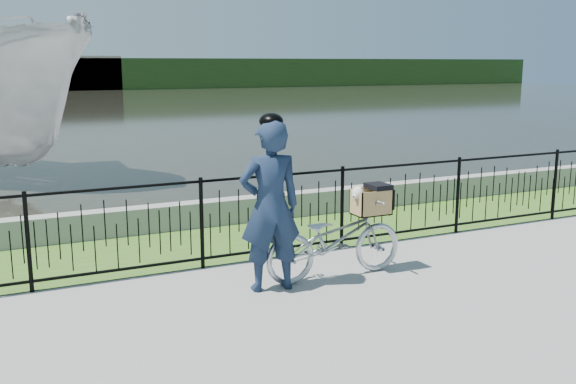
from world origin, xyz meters
TOP-DOWN VIEW (x-y plane):
  - ground at (0.00, 0.00)m, footprint 120.00×120.00m
  - grass_strip at (0.00, 2.60)m, footprint 60.00×2.00m
  - water at (0.00, 33.00)m, footprint 120.00×120.00m
  - quay_wall at (0.00, 3.60)m, footprint 60.00×0.30m
  - fence at (0.00, 1.60)m, footprint 14.00×0.06m
  - far_treeline at (0.00, 60.00)m, footprint 120.00×6.00m
  - far_building_right at (6.00, 58.50)m, footprint 6.00×3.00m
  - bicycle_rig at (0.33, 0.58)m, footprint 1.78×0.62m
  - cyclist at (-0.54, 0.54)m, footprint 0.74×0.53m

SIDE VIEW (x-z plane):
  - ground at x=0.00m, z-range 0.00..0.00m
  - water at x=0.00m, z-range 0.00..0.00m
  - grass_strip at x=0.00m, z-range 0.00..0.01m
  - quay_wall at x=0.00m, z-range 0.00..0.40m
  - bicycle_rig at x=0.33m, z-range -0.07..1.04m
  - fence at x=0.00m, z-range 0.00..1.15m
  - cyclist at x=-0.54m, z-range -0.02..1.97m
  - far_treeline at x=0.00m, z-range 0.00..3.00m
  - far_building_right at x=6.00m, z-range 0.00..3.20m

